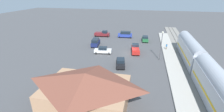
{
  "coord_description": "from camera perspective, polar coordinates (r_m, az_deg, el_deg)",
  "views": [
    {
      "loc": [
        -3.4,
        39.17,
        15.55
      ],
      "look_at": [
        3.97,
        5.25,
        1.0
      ],
      "focal_mm": 25.24,
      "sensor_mm": 36.0,
      "label": 1
    }
  ],
  "objects": [
    {
      "name": "sedan_white",
      "position": [
        41.74,
        -3.31,
        2.12
      ],
      "size": [
        4.71,
        2.74,
        1.74
      ],
      "color": "white",
      "rests_on": "ground"
    },
    {
      "name": "suv_navy",
      "position": [
        47.6,
        -5.99,
        5.01
      ],
      "size": [
        2.47,
        5.08,
        2.22
      ],
      "color": "navy",
      "rests_on": "ground"
    },
    {
      "name": "station_building",
      "position": [
        22.64,
        -9.31,
        -11.93
      ],
      "size": [
        12.25,
        8.86,
        5.37
      ],
      "color": "tan",
      "rests_on": "ground"
    },
    {
      "name": "ground_plane",
      "position": [
        42.28,
        6.79,
        1.0
      ],
      "size": [
        200.0,
        200.0,
        0.0
      ],
      "primitive_type": "plane",
      "color": "#4C4C4F"
    },
    {
      "name": "passenger_train",
      "position": [
        26.51,
        34.46,
        -10.32
      ],
      "size": [
        2.93,
        50.98,
        4.98
      ],
      "color": "#ADB2BC",
      "rests_on": "railway_track"
    },
    {
      "name": "pedestrian_on_platform",
      "position": [
        46.1,
        19.15,
        3.42
      ],
      "size": [
        0.36,
        0.36,
        1.71
      ],
      "color": "brown",
      "rests_on": "platform"
    },
    {
      "name": "suv_blue",
      "position": [
        56.25,
        4.82,
        7.83
      ],
      "size": [
        5.01,
        2.63,
        2.22
      ],
      "color": "#283D9E",
      "rests_on": "ground"
    },
    {
      "name": "platform",
      "position": [
        42.6,
        20.29,
        0.07
      ],
      "size": [
        3.2,
        46.0,
        0.3
      ],
      "color": "#B7B2A8",
      "rests_on": "ground"
    },
    {
      "name": "railway_track",
      "position": [
        43.42,
        25.48,
        -0.43
      ],
      "size": [
        4.8,
        70.0,
        0.3
      ],
      "color": "gray",
      "rests_on": "ground"
    },
    {
      "name": "pickup_red",
      "position": [
        42.58,
        8.49,
        2.54
      ],
      "size": [
        2.63,
        5.61,
        2.14
      ],
      "color": "red",
      "rests_on": "ground"
    },
    {
      "name": "sedan_green",
      "position": [
        53.02,
        11.93,
        6.18
      ],
      "size": [
        2.15,
        4.62,
        1.74
      ],
      "color": "#236638",
      "rests_on": "ground"
    },
    {
      "name": "light_pole_near_platform",
      "position": [
        38.1,
        17.5,
        4.78
      ],
      "size": [
        0.44,
        0.44,
        7.03
      ],
      "color": "#515156",
      "rests_on": "ground"
    },
    {
      "name": "sedan_black",
      "position": [
        34.61,
        3.13,
        -2.38
      ],
      "size": [
        2.59,
        4.75,
        1.74
      ],
      "color": "black",
      "rests_on": "ground"
    },
    {
      "name": "pickup_maroon",
      "position": [
        57.5,
        -3.53,
        8.07
      ],
      "size": [
        5.54,
        2.81,
        2.14
      ],
      "color": "maroon",
      "rests_on": "ground"
    }
  ]
}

